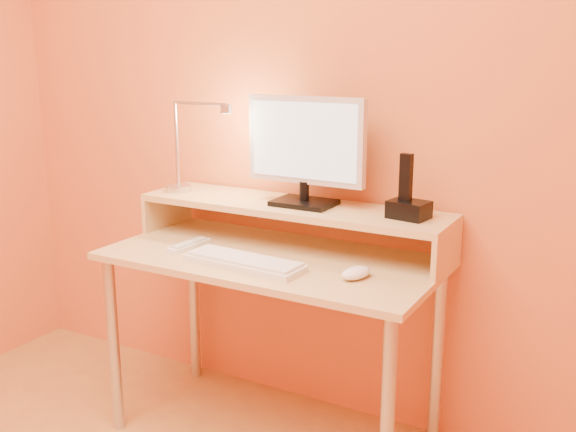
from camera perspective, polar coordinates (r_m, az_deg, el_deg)
The scene contains 25 objects.
wall_back at distance 2.58m, azimuth 2.20°, elevation 9.85°, with size 3.00×0.04×2.50m, color #CA6230.
desk_leg_fl at distance 2.66m, azimuth -14.62°, elevation -10.60°, with size 0.04×0.04×0.69m, color silver.
desk_leg_fr at distance 2.13m, azimuth 8.45°, elevation -16.96°, with size 0.04×0.04×0.69m, color silver.
desk_leg_bl at distance 3.01m, azimuth -8.02°, elevation -7.33°, with size 0.04×0.04×0.69m, color silver.
desk_leg_br at distance 2.55m, azimuth 12.57°, elevation -11.65°, with size 0.04×0.04×0.69m, color silver.
desk_lower at distance 2.40m, azimuth -1.41°, elevation -3.65°, with size 1.20×0.60×0.03m, color tan.
shelf_riser_left at distance 2.83m, azimuth -10.21°, elevation 0.53°, with size 0.02×0.30×0.14m, color tan.
shelf_riser_right at distance 2.29m, azimuth 13.40°, elevation -2.85°, with size 0.02×0.30×0.14m, color tan.
desk_shelf at distance 2.49m, azimuth 0.33°, elevation 0.78°, with size 1.20×0.30×0.03m, color tan.
monitor_foot at distance 2.46m, azimuth 1.38°, elevation 1.13°, with size 0.22×0.16×0.02m, color black.
monitor_neck at distance 2.45m, azimuth 1.39°, elevation 2.14°, with size 0.04×0.04×0.07m, color black.
monitor_panel at distance 2.43m, azimuth 1.52°, elevation 6.46°, with size 0.46×0.04×0.31m, color silver.
monitor_back at distance 2.45m, azimuth 1.78°, elevation 6.52°, with size 0.41×0.01×0.27m, color black.
monitor_screen at distance 2.41m, azimuth 1.32°, elevation 6.41°, with size 0.42×0.00×0.27m, color silver.
lamp_base at distance 2.73m, azimuth -9.30°, elevation 2.34°, with size 0.10×0.10×0.03m, color silver.
lamp_post at distance 2.70m, azimuth -9.45°, elevation 6.03°, with size 0.01×0.01×0.33m, color silver.
lamp_arm at distance 2.61m, azimuth -7.51°, elevation 9.47°, with size 0.01×0.01×0.24m, color silver.
lamp_head at distance 2.54m, azimuth -5.30°, elevation 9.07°, with size 0.04×0.04×0.03m, color silver.
lamp_bulb at distance 2.54m, azimuth -5.29°, elevation 8.71°, with size 0.03×0.03×0.00m, color #FFEAC6.
phone_dock at distance 2.30m, azimuth 10.25°, elevation 0.54°, with size 0.13×0.10×0.06m, color black.
phone_handset at distance 2.28m, azimuth 10.01°, elevation 3.27°, with size 0.04×0.03×0.16m, color black.
phone_led at distance 2.24m, azimuth 10.90°, elevation 0.14°, with size 0.01×0.00×0.04m, color blue.
keyboard at distance 2.28m, azimuth -3.76°, elevation -4.02°, with size 0.43×0.14×0.02m, color silver.
mouse at distance 2.16m, azimuth 5.80°, elevation -4.84°, with size 0.07×0.12×0.04m, color white.
remote_control at distance 2.51m, azimuth -8.40°, elevation -2.52°, with size 0.05×0.19×0.02m, color silver.
Camera 1 is at (1.17, -0.79, 1.44)m, focal length 41.77 mm.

